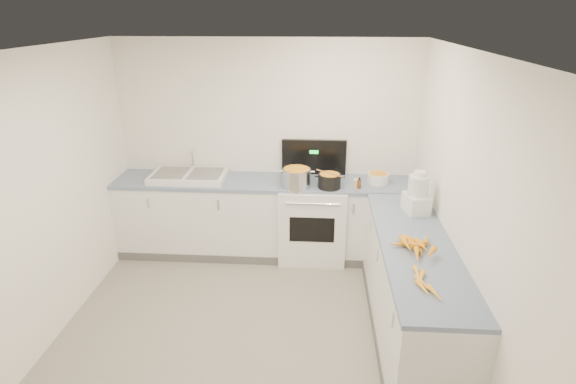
# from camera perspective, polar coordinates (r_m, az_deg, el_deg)

# --- Properties ---
(floor) EXTENTS (3.50, 4.00, 0.00)m
(floor) POSITION_cam_1_polar(r_m,az_deg,el_deg) (4.22, -5.36, -19.09)
(floor) COLOR gray
(floor) RESTS_ON ground
(ceiling) EXTENTS (3.50, 4.00, 0.00)m
(ceiling) POSITION_cam_1_polar(r_m,az_deg,el_deg) (3.19, -7.01, 17.08)
(ceiling) COLOR white
(ceiling) RESTS_ON ground
(wall_back) EXTENTS (3.50, 0.00, 2.50)m
(wall_back) POSITION_cam_1_polar(r_m,az_deg,el_deg) (5.38, -2.57, 5.67)
(wall_back) COLOR white
(wall_back) RESTS_ON ground
(wall_left) EXTENTS (0.00, 4.00, 2.50)m
(wall_left) POSITION_cam_1_polar(r_m,az_deg,el_deg) (4.18, -30.45, -2.43)
(wall_left) COLOR white
(wall_left) RESTS_ON ground
(wall_right) EXTENTS (0.00, 4.00, 2.50)m
(wall_right) POSITION_cam_1_polar(r_m,az_deg,el_deg) (3.67, 22.07, -4.14)
(wall_right) COLOR white
(wall_right) RESTS_ON ground
(counter_back) EXTENTS (3.50, 0.62, 0.94)m
(counter_back) POSITION_cam_1_polar(r_m,az_deg,el_deg) (5.38, -2.77, -3.23)
(counter_back) COLOR white
(counter_back) RESTS_ON ground
(counter_right) EXTENTS (0.62, 2.20, 0.94)m
(counter_right) POSITION_cam_1_polar(r_m,az_deg,el_deg) (4.22, 15.38, -11.86)
(counter_right) COLOR white
(counter_right) RESTS_ON ground
(stove) EXTENTS (0.76, 0.65, 1.36)m
(stove) POSITION_cam_1_polar(r_m,az_deg,el_deg) (5.33, 3.11, -3.43)
(stove) COLOR white
(stove) RESTS_ON ground
(sink) EXTENTS (0.86, 0.52, 0.31)m
(sink) POSITION_cam_1_polar(r_m,az_deg,el_deg) (5.36, -12.49, 2.03)
(sink) COLOR white
(sink) RESTS_ON counter_back
(steel_pot) EXTENTS (0.34, 0.34, 0.23)m
(steel_pot) POSITION_cam_1_polar(r_m,az_deg,el_deg) (4.97, 1.10, 1.71)
(steel_pot) COLOR silver
(steel_pot) RESTS_ON stove
(black_pot) EXTENTS (0.27, 0.27, 0.18)m
(black_pot) POSITION_cam_1_polar(r_m,az_deg,el_deg) (4.98, 5.28, 1.31)
(black_pot) COLOR black
(black_pot) RESTS_ON stove
(wooden_spoon) EXTENTS (0.30, 0.24, 0.02)m
(wooden_spoon) POSITION_cam_1_polar(r_m,az_deg,el_deg) (4.94, 5.32, 2.38)
(wooden_spoon) COLOR #AD7A47
(wooden_spoon) RESTS_ON black_pot
(mixing_bowl) EXTENTS (0.28, 0.28, 0.11)m
(mixing_bowl) POSITION_cam_1_polar(r_m,az_deg,el_deg) (5.21, 11.35, 1.75)
(mixing_bowl) COLOR white
(mixing_bowl) RESTS_ON counter_back
(extract_bottle) EXTENTS (0.04, 0.04, 0.10)m
(extract_bottle) POSITION_cam_1_polar(r_m,az_deg,el_deg) (5.01, 9.04, 1.02)
(extract_bottle) COLOR #593319
(extract_bottle) RESTS_ON counter_back
(spice_jar) EXTENTS (0.05, 0.05, 0.08)m
(spice_jar) POSITION_cam_1_polar(r_m,az_deg,el_deg) (5.03, 8.60, 1.03)
(spice_jar) COLOR #E5B266
(spice_jar) RESTS_ON counter_back
(food_processor) EXTENTS (0.26, 0.29, 0.42)m
(food_processor) POSITION_cam_1_polar(r_m,az_deg,el_deg) (4.49, 16.07, -0.36)
(food_processor) COLOR white
(food_processor) RESTS_ON counter_right
(carrot_pile) EXTENTS (0.37, 0.49, 0.09)m
(carrot_pile) POSITION_cam_1_polar(r_m,az_deg,el_deg) (3.86, 15.89, -6.52)
(carrot_pile) COLOR #FFA01F
(carrot_pile) RESTS_ON counter_right
(peeled_carrots) EXTENTS (0.16, 0.42, 0.04)m
(peeled_carrots) POSITION_cam_1_polar(r_m,az_deg,el_deg) (3.42, 16.84, -10.98)
(peeled_carrots) COLOR #FFA526
(peeled_carrots) RESTS_ON counter_right
(peelings) EXTENTS (0.19, 0.24, 0.01)m
(peelings) POSITION_cam_1_polar(r_m,az_deg,el_deg) (5.36, -14.44, 2.29)
(peelings) COLOR tan
(peelings) RESTS_ON sink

